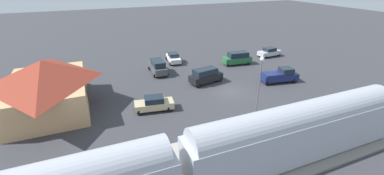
# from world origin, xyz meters

# --- Properties ---
(ground_plane) EXTENTS (200.00, 200.00, 0.00)m
(ground_plane) POSITION_xyz_m (0.00, 0.00, 0.00)
(ground_plane) COLOR #38383D
(railway_track) EXTENTS (4.80, 70.00, 0.30)m
(railway_track) POSITION_xyz_m (-14.00, 0.00, 0.09)
(railway_track) COLOR gray
(railway_track) RESTS_ON ground
(platform) EXTENTS (3.20, 46.00, 0.30)m
(platform) POSITION_xyz_m (-10.00, 0.00, 0.15)
(platform) COLOR #A8A399
(platform) RESTS_ON ground
(station_building) EXTENTS (12.68, 8.90, 6.01)m
(station_building) POSITION_xyz_m (4.00, 22.00, 3.12)
(station_building) COLOR tan
(station_building) RESTS_ON ground
(pedestrian_on_platform) EXTENTS (0.36, 0.36, 1.71)m
(pedestrian_on_platform) POSITION_xyz_m (-10.79, -0.83, 1.28)
(pedestrian_on_platform) COLOR #333338
(pedestrian_on_platform) RESTS_ON platform
(sedan_silver) EXTENTS (2.15, 4.62, 1.74)m
(sedan_silver) POSITION_xyz_m (11.05, -15.24, 0.88)
(sedan_silver) COLOR silver
(sedan_silver) RESTS_ON ground
(sedan_white) EXTENTS (4.68, 2.64, 1.74)m
(sedan_white) POSITION_xyz_m (14.83, 2.99, 0.88)
(sedan_white) COLOR white
(sedan_white) RESTS_ON ground
(suv_charcoal) EXTENTS (4.96, 2.52, 2.22)m
(suv_charcoal) POSITION_xyz_m (10.52, 7.10, 1.15)
(suv_charcoal) COLOR #47494F
(suv_charcoal) RESTS_ON ground
(suv_green) EXTENTS (2.47, 5.08, 2.22)m
(suv_green) POSITION_xyz_m (9.44, -7.01, 1.15)
(suv_green) COLOR #236638
(suv_green) RESTS_ON ground
(sedan_tan) EXTENTS (2.52, 4.73, 1.74)m
(sedan_tan) POSITION_xyz_m (-1.08, 10.86, 0.88)
(sedan_tan) COLOR #C6B284
(sedan_tan) RESTS_ON ground
(suv_black) EXTENTS (2.81, 5.17, 2.22)m
(suv_black) POSITION_xyz_m (4.00, 1.76, 1.15)
(suv_black) COLOR black
(suv_black) RESTS_ON ground
(pickup_navy) EXTENTS (2.85, 5.65, 2.14)m
(pickup_navy) POSITION_xyz_m (0.07, -8.44, 1.03)
(pickup_navy) COLOR navy
(pickup_navy) RESTS_ON ground
(light_pole_near_platform) EXTENTS (0.44, 0.44, 7.10)m
(light_pole_near_platform) POSITION_xyz_m (-7.20, 0.98, 4.52)
(light_pole_near_platform) COLOR #515156
(light_pole_near_platform) RESTS_ON ground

